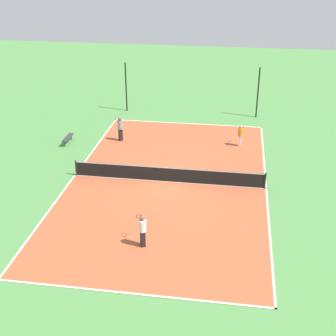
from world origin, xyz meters
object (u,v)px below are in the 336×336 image
(fence_post_back_right, at_px, (258,93))
(player_near_white, at_px, (142,229))
(player_baseline_gray, at_px, (120,127))
(bench, at_px, (68,138))
(fence_post_back_left, at_px, (126,87))
(tennis_net, at_px, (168,174))
(tennis_ball_right_alley, at_px, (241,231))
(tennis_ball_near_net, at_px, (104,203))
(player_center_orange, at_px, (240,134))

(fence_post_back_right, bearing_deg, player_near_white, -106.34)
(player_near_white, xyz_separation_m, fence_post_back_right, (5.52, 18.83, 1.06))
(player_baseline_gray, height_order, fence_post_back_right, fence_post_back_right)
(bench, bearing_deg, player_baseline_gray, -74.74)
(player_near_white, xyz_separation_m, fence_post_back_left, (-5.15, 18.83, 1.06))
(tennis_net, bearing_deg, tennis_ball_right_alley, -47.56)
(player_baseline_gray, bearing_deg, tennis_ball_near_net, 54.81)
(player_near_white, relative_size, fence_post_back_left, 0.40)
(tennis_net, distance_m, tennis_ball_near_net, 4.37)
(tennis_ball_near_net, xyz_separation_m, tennis_ball_right_alley, (7.33, -1.59, 0.00))
(bench, height_order, tennis_ball_near_net, bench)
(player_near_white, bearing_deg, fence_post_back_left, -11.28)
(player_near_white, distance_m, tennis_ball_near_net, 4.55)
(bench, relative_size, tennis_ball_near_net, 23.76)
(tennis_ball_right_alley, bearing_deg, bench, 141.97)
(player_near_white, relative_size, tennis_ball_near_net, 23.99)
(player_center_orange, bearing_deg, bench, 101.23)
(tennis_net, bearing_deg, tennis_ball_near_net, -133.91)
(tennis_ball_near_net, height_order, fence_post_back_left, fence_post_back_left)
(bench, xyz_separation_m, fence_post_back_right, (13.16, 7.48, 1.63))
(player_baseline_gray, bearing_deg, fence_post_back_right, 170.92)
(fence_post_back_left, bearing_deg, tennis_ball_near_net, -81.43)
(tennis_ball_right_alley, height_order, fence_post_back_right, fence_post_back_right)
(bench, xyz_separation_m, player_near_white, (7.64, -11.35, 0.57))
(tennis_net, relative_size, fence_post_back_left, 2.80)
(tennis_net, height_order, player_baseline_gray, player_baseline_gray)
(player_center_orange, distance_m, tennis_ball_near_net, 11.65)
(player_baseline_gray, bearing_deg, fence_post_back_left, -123.86)
(tennis_ball_right_alley, bearing_deg, player_center_orange, 91.12)
(player_baseline_gray, height_order, tennis_ball_near_net, player_baseline_gray)
(fence_post_back_right, bearing_deg, tennis_net, -113.54)
(player_center_orange, height_order, fence_post_back_left, fence_post_back_left)
(player_baseline_gray, distance_m, tennis_ball_near_net, 9.01)
(bench, distance_m, player_baseline_gray, 3.74)
(bench, bearing_deg, player_near_white, -146.07)
(tennis_ball_right_alley, bearing_deg, player_baseline_gray, 129.36)
(bench, xyz_separation_m, player_baseline_gray, (3.56, 0.97, 0.63))
(tennis_net, relative_size, player_near_white, 6.94)
(player_near_white, xyz_separation_m, tennis_ball_right_alley, (4.50, 1.86, -0.90))
(bench, bearing_deg, player_center_orange, -83.90)
(tennis_net, relative_size, fence_post_back_right, 2.80)
(bench, distance_m, tennis_ball_right_alley, 15.41)
(player_center_orange, bearing_deg, tennis_ball_right_alley, -173.75)
(tennis_net, bearing_deg, player_center_orange, 55.82)
(tennis_ball_right_alley, relative_size, fence_post_back_left, 0.02)
(player_near_white, height_order, player_baseline_gray, player_baseline_gray)
(player_baseline_gray, distance_m, fence_post_back_right, 11.64)
(tennis_net, xyz_separation_m, player_center_orange, (4.11, 6.05, 0.36))
(tennis_ball_right_alley, bearing_deg, tennis_ball_near_net, 167.78)
(player_near_white, height_order, fence_post_back_right, fence_post_back_right)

